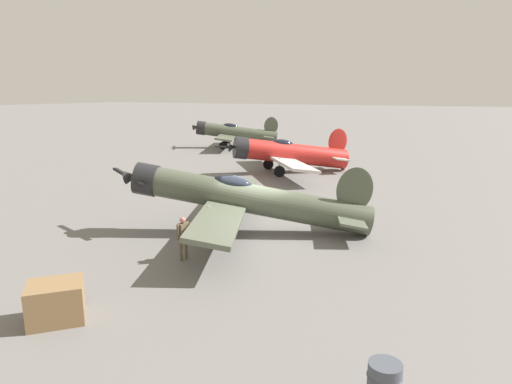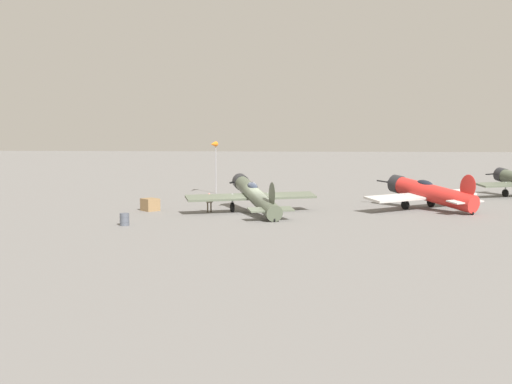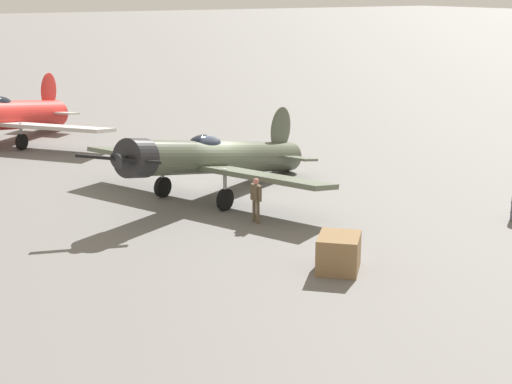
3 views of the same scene
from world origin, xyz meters
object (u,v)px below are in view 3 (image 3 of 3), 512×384
airplane_mid_apron (5,116)px  equipment_crate (339,253)px  airplane_foreground (214,158)px  ground_crew_mechanic (256,196)px

airplane_mid_apron → equipment_crate: size_ratio=5.96×
airplane_foreground → airplane_mid_apron: size_ratio=1.04×
airplane_foreground → airplane_mid_apron: airplane_mid_apron is taller
airplane_foreground → airplane_mid_apron: bearing=-96.4°
airplane_foreground → airplane_mid_apron: (14.58, 4.22, -0.07)m
airplane_mid_apron → ground_crew_mechanic: airplane_mid_apron is taller
ground_crew_mechanic → airplane_mid_apron: bearing=105.9°
airplane_mid_apron → equipment_crate: airplane_mid_apron is taller
equipment_crate → ground_crew_mechanic: bearing=-4.3°
airplane_foreground → equipment_crate: size_ratio=6.18×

